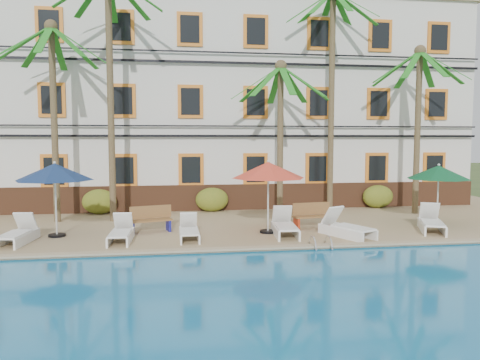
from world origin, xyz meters
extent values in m
plane|color=#384C23|center=(0.00, 0.00, 0.00)|extent=(100.00, 100.00, 0.00)
cube|color=tan|center=(0.00, 5.00, 0.12)|extent=(30.00, 12.00, 0.25)
cube|color=#1773AC|center=(0.00, -7.00, 0.10)|extent=(26.00, 12.00, 0.20)
cube|color=tan|center=(0.00, -0.90, 0.28)|extent=(30.00, 0.35, 0.06)
cube|color=silver|center=(0.00, 10.00, 5.25)|extent=(25.00, 6.00, 10.00)
cube|color=brown|center=(0.00, 6.94, 0.85)|extent=(25.00, 0.12, 1.20)
cube|color=tan|center=(0.00, 10.00, 10.35)|extent=(25.40, 6.40, 0.25)
cube|color=orange|center=(-7.50, 6.95, 2.15)|extent=(1.15, 0.10, 1.50)
cube|color=black|center=(-7.50, 6.90, 2.15)|extent=(0.85, 0.04, 1.20)
cube|color=orange|center=(-4.50, 6.95, 2.15)|extent=(1.15, 0.10, 1.50)
cube|color=black|center=(-4.50, 6.90, 2.15)|extent=(0.85, 0.04, 1.20)
cube|color=orange|center=(-1.50, 6.95, 2.15)|extent=(1.15, 0.10, 1.50)
cube|color=black|center=(-1.50, 6.90, 2.15)|extent=(0.85, 0.04, 1.20)
cube|color=orange|center=(1.50, 6.95, 2.15)|extent=(1.15, 0.10, 1.50)
cube|color=black|center=(1.50, 6.90, 2.15)|extent=(0.85, 0.04, 1.20)
cube|color=orange|center=(4.50, 6.95, 2.15)|extent=(1.15, 0.10, 1.50)
cube|color=black|center=(4.50, 6.90, 2.15)|extent=(0.85, 0.04, 1.20)
cube|color=orange|center=(7.50, 6.95, 2.15)|extent=(1.15, 0.10, 1.50)
cube|color=black|center=(7.50, 6.90, 2.15)|extent=(0.85, 0.04, 1.20)
cube|color=orange|center=(10.50, 6.95, 2.15)|extent=(1.15, 0.10, 1.50)
cube|color=black|center=(10.50, 6.90, 2.15)|extent=(0.85, 0.04, 1.20)
cube|color=orange|center=(-7.50, 6.95, 5.25)|extent=(1.15, 0.10, 1.50)
cube|color=black|center=(-7.50, 6.90, 5.25)|extent=(0.85, 0.04, 1.20)
cube|color=orange|center=(-4.50, 6.95, 5.25)|extent=(1.15, 0.10, 1.50)
cube|color=black|center=(-4.50, 6.90, 5.25)|extent=(0.85, 0.04, 1.20)
cube|color=orange|center=(-1.50, 6.95, 5.25)|extent=(1.15, 0.10, 1.50)
cube|color=black|center=(-1.50, 6.90, 5.25)|extent=(0.85, 0.04, 1.20)
cube|color=orange|center=(1.50, 6.95, 5.25)|extent=(1.15, 0.10, 1.50)
cube|color=black|center=(1.50, 6.90, 5.25)|extent=(0.85, 0.04, 1.20)
cube|color=orange|center=(4.50, 6.95, 5.25)|extent=(1.15, 0.10, 1.50)
cube|color=black|center=(4.50, 6.90, 5.25)|extent=(0.85, 0.04, 1.20)
cube|color=orange|center=(7.50, 6.95, 5.25)|extent=(1.15, 0.10, 1.50)
cube|color=black|center=(7.50, 6.90, 5.25)|extent=(0.85, 0.04, 1.20)
cube|color=orange|center=(10.50, 6.95, 5.25)|extent=(1.15, 0.10, 1.50)
cube|color=black|center=(10.50, 6.90, 5.25)|extent=(0.85, 0.04, 1.20)
cube|color=orange|center=(-7.50, 6.95, 8.45)|extent=(1.15, 0.10, 1.50)
cube|color=black|center=(-7.50, 6.90, 8.45)|extent=(0.85, 0.04, 1.20)
cube|color=orange|center=(-4.50, 6.95, 8.45)|extent=(1.15, 0.10, 1.50)
cube|color=black|center=(-4.50, 6.90, 8.45)|extent=(0.85, 0.04, 1.20)
cube|color=orange|center=(-1.50, 6.95, 8.45)|extent=(1.15, 0.10, 1.50)
cube|color=black|center=(-1.50, 6.90, 8.45)|extent=(0.85, 0.04, 1.20)
cube|color=orange|center=(1.50, 6.95, 8.45)|extent=(1.15, 0.10, 1.50)
cube|color=black|center=(1.50, 6.90, 8.45)|extent=(0.85, 0.04, 1.20)
cube|color=orange|center=(4.50, 6.95, 8.45)|extent=(1.15, 0.10, 1.50)
cube|color=black|center=(4.50, 6.90, 8.45)|extent=(0.85, 0.04, 1.20)
cube|color=orange|center=(7.50, 6.95, 8.45)|extent=(1.15, 0.10, 1.50)
cube|color=black|center=(7.50, 6.90, 8.45)|extent=(0.85, 0.04, 1.20)
cube|color=orange|center=(10.50, 6.95, 8.45)|extent=(1.15, 0.10, 1.50)
cube|color=black|center=(10.50, 6.90, 8.45)|extent=(0.85, 0.04, 1.20)
cube|color=black|center=(0.00, 6.80, 3.70)|extent=(25.00, 0.08, 0.10)
cube|color=black|center=(0.00, 6.80, 4.15)|extent=(25.00, 0.08, 0.06)
cube|color=black|center=(0.00, 6.80, 7.00)|extent=(25.00, 0.08, 0.10)
cube|color=black|center=(0.00, 6.80, 7.45)|extent=(25.00, 0.08, 0.06)
cylinder|color=brown|center=(-6.93, 4.83, 4.08)|extent=(0.26, 0.26, 7.66)
sphere|color=brown|center=(-6.93, 4.83, 7.91)|extent=(0.50, 0.50, 0.50)
cube|color=#1C761C|center=(-6.93, 5.87, 7.22)|extent=(0.28, 2.10, 1.41)
cube|color=#1C761C|center=(-7.67, 5.56, 7.22)|extent=(1.68, 1.68, 1.41)
cube|color=#1C761C|center=(-7.97, 4.83, 7.22)|extent=(2.10, 0.28, 1.41)
cube|color=#1C761C|center=(-7.67, 4.09, 7.22)|extent=(1.68, 1.68, 1.41)
cube|color=#1C761C|center=(-6.93, 3.79, 7.22)|extent=(0.28, 2.10, 1.41)
cube|color=#1C761C|center=(-6.19, 4.09, 7.22)|extent=(1.68, 1.68, 1.41)
cube|color=#1C761C|center=(-5.89, 4.83, 7.22)|extent=(2.10, 0.28, 1.41)
cube|color=#1C761C|center=(-6.19, 5.56, 7.22)|extent=(1.68, 1.68, 1.41)
cylinder|color=brown|center=(-4.74, 4.69, 5.11)|extent=(0.26, 0.26, 9.72)
cylinder|color=brown|center=(2.18, 4.82, 3.42)|extent=(0.26, 0.26, 6.34)
sphere|color=brown|center=(2.18, 4.82, 6.59)|extent=(0.50, 0.50, 0.50)
cube|color=#1C761C|center=(2.18, 5.86, 5.90)|extent=(0.28, 2.10, 1.41)
cube|color=#1C761C|center=(1.45, 5.56, 5.90)|extent=(1.68, 1.68, 1.41)
cube|color=#1C761C|center=(1.14, 4.82, 5.90)|extent=(2.10, 0.28, 1.41)
cube|color=#1C761C|center=(1.45, 4.08, 5.90)|extent=(1.68, 1.68, 1.41)
cube|color=#1C761C|center=(2.18, 3.78, 5.90)|extent=(0.28, 2.10, 1.41)
cube|color=#1C761C|center=(2.92, 4.08, 5.90)|extent=(1.68, 1.68, 1.41)
cube|color=#1C761C|center=(3.22, 4.82, 5.90)|extent=(2.10, 0.28, 1.41)
cube|color=#1C761C|center=(2.92, 5.56, 5.90)|extent=(1.68, 1.68, 1.41)
cylinder|color=brown|center=(4.77, 5.88, 5.15)|extent=(0.26, 0.26, 9.80)
cube|color=#1C761C|center=(4.77, 6.92, 9.35)|extent=(0.28, 2.10, 1.41)
cube|color=#1C761C|center=(4.04, 6.61, 9.35)|extent=(1.68, 1.68, 1.41)
cube|color=#1C761C|center=(3.73, 5.88, 9.35)|extent=(2.10, 0.28, 1.41)
cube|color=#1C761C|center=(4.04, 5.14, 9.35)|extent=(1.68, 1.68, 1.41)
cube|color=#1C761C|center=(4.77, 4.83, 9.35)|extent=(0.28, 2.10, 1.41)
cube|color=#1C761C|center=(5.51, 5.14, 9.35)|extent=(1.68, 1.68, 1.41)
cube|color=#1C761C|center=(5.81, 5.88, 9.35)|extent=(2.10, 0.28, 1.41)
cube|color=#1C761C|center=(5.51, 6.61, 9.35)|extent=(1.68, 1.68, 1.41)
cylinder|color=brown|center=(8.36, 4.79, 3.81)|extent=(0.26, 0.26, 7.13)
sphere|color=brown|center=(8.36, 4.79, 7.38)|extent=(0.50, 0.50, 0.50)
cube|color=#1C761C|center=(8.36, 5.83, 6.68)|extent=(0.28, 2.10, 1.41)
cube|color=#1C761C|center=(7.62, 5.53, 6.68)|extent=(1.68, 1.68, 1.41)
cube|color=#1C761C|center=(7.32, 4.79, 6.68)|extent=(2.10, 0.28, 1.41)
cube|color=#1C761C|center=(7.62, 4.06, 6.68)|extent=(1.68, 1.68, 1.41)
cube|color=#1C761C|center=(8.36, 3.75, 6.68)|extent=(0.28, 2.10, 1.41)
cube|color=#1C761C|center=(9.10, 4.06, 6.68)|extent=(1.68, 1.68, 1.41)
cube|color=#1C761C|center=(9.40, 4.79, 6.68)|extent=(2.10, 0.28, 1.41)
cube|color=#1C761C|center=(9.10, 5.53, 6.68)|extent=(1.68, 1.68, 1.41)
ellipsoid|color=#185016|center=(-5.56, 6.60, 0.80)|extent=(1.50, 0.90, 1.10)
ellipsoid|color=#185016|center=(-0.57, 6.60, 0.80)|extent=(1.50, 0.90, 1.10)
ellipsoid|color=#185016|center=(7.43, 6.60, 0.80)|extent=(1.50, 0.90, 1.10)
cylinder|color=black|center=(-6.27, 1.86, 0.29)|extent=(0.57, 0.57, 0.08)
cylinder|color=silver|center=(-6.27, 1.86, 1.48)|extent=(0.06, 0.06, 2.46)
cone|color=navy|center=(-6.27, 1.86, 2.46)|extent=(2.57, 2.57, 0.56)
sphere|color=silver|center=(-6.27, 1.86, 2.77)|extent=(0.10, 0.10, 0.10)
cylinder|color=black|center=(0.97, 1.46, 0.29)|extent=(0.58, 0.58, 0.08)
cylinder|color=silver|center=(0.97, 1.46, 1.49)|extent=(0.06, 0.06, 2.48)
cone|color=red|center=(0.97, 1.46, 2.48)|extent=(2.59, 2.59, 0.57)
sphere|color=silver|center=(0.97, 1.46, 2.79)|extent=(0.10, 0.10, 0.10)
cylinder|color=black|center=(7.75, 2.02, 0.29)|extent=(0.53, 0.53, 0.08)
cylinder|color=silver|center=(7.75, 2.02, 1.39)|extent=(0.06, 0.06, 2.28)
cone|color=#0E512B|center=(7.75, 2.02, 2.29)|extent=(2.37, 2.37, 0.52)
sphere|color=silver|center=(7.75, 2.02, 2.57)|extent=(0.10, 0.10, 0.10)
cube|color=white|center=(-7.28, 0.69, 0.59)|extent=(0.77, 1.42, 0.06)
cube|color=white|center=(-7.18, 1.63, 0.83)|extent=(0.68, 0.57, 0.68)
cube|color=white|center=(-7.57, 0.98, 0.41)|extent=(0.26, 1.94, 0.32)
cube|color=white|center=(-6.94, 0.92, 0.41)|extent=(0.26, 1.94, 0.32)
cube|color=white|center=(-4.03, 0.48, 0.57)|extent=(0.64, 1.33, 0.06)
cube|color=white|center=(-4.01, 1.38, 0.80)|extent=(0.62, 0.50, 0.65)
cube|color=white|center=(-4.33, 0.74, 0.40)|extent=(0.11, 1.86, 0.30)
cube|color=white|center=(-3.72, 0.72, 0.40)|extent=(0.11, 1.86, 0.30)
cube|color=white|center=(-1.83, 0.54, 0.55)|extent=(0.58, 1.24, 0.06)
cube|color=white|center=(-1.83, 1.39, 0.77)|extent=(0.57, 0.46, 0.62)
cube|color=white|center=(-2.12, 0.77, 0.39)|extent=(0.06, 1.76, 0.29)
cube|color=white|center=(-1.54, 0.78, 0.39)|extent=(0.06, 1.76, 0.29)
cube|color=white|center=(1.42, 0.65, 0.60)|extent=(0.79, 1.50, 0.07)
cube|color=white|center=(1.51, 1.64, 0.86)|extent=(0.71, 0.59, 0.72)
cube|color=white|center=(1.12, 0.95, 0.42)|extent=(0.25, 2.05, 0.33)
cube|color=white|center=(1.78, 0.89, 0.42)|extent=(0.25, 2.05, 0.33)
cube|color=white|center=(3.61, 0.17, 0.61)|extent=(1.22, 1.60, 0.07)
cube|color=white|center=(3.18, 1.08, 0.86)|extent=(0.83, 0.77, 0.72)
cube|color=white|center=(3.19, 0.28, 0.42)|extent=(0.94, 1.89, 0.33)
cube|color=white|center=(3.79, 0.56, 0.42)|extent=(0.94, 1.89, 0.33)
cube|color=white|center=(6.72, 0.58, 0.61)|extent=(1.18, 1.60, 0.07)
cube|color=white|center=(7.11, 1.51, 0.86)|extent=(0.82, 0.75, 0.72)
cube|color=white|center=(6.52, 0.97, 0.42)|extent=(0.86, 1.93, 0.33)
cube|color=white|center=(7.13, 0.71, 0.42)|extent=(0.86, 1.93, 0.33)
cube|color=olive|center=(-3.14, 2.12, 0.68)|extent=(1.57, 0.85, 0.06)
cube|color=olive|center=(-3.20, 2.34, 0.95)|extent=(1.46, 0.47, 0.45)
cube|color=navy|center=(-3.77, 1.94, 0.45)|extent=(0.20, 0.45, 0.40)
cube|color=navy|center=(-2.52, 2.30, 0.45)|extent=(0.20, 0.45, 0.40)
cube|color=olive|center=(2.80, 2.10, 0.68)|extent=(1.55, 0.66, 0.06)
cube|color=olive|center=(2.77, 2.32, 0.95)|extent=(1.49, 0.27, 0.45)
cube|color=#AC2E13|center=(2.16, 2.01, 0.45)|extent=(0.14, 0.46, 0.40)
cube|color=#AC2E13|center=(3.45, 2.19, 0.45)|extent=(0.14, 0.46, 0.40)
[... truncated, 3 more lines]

